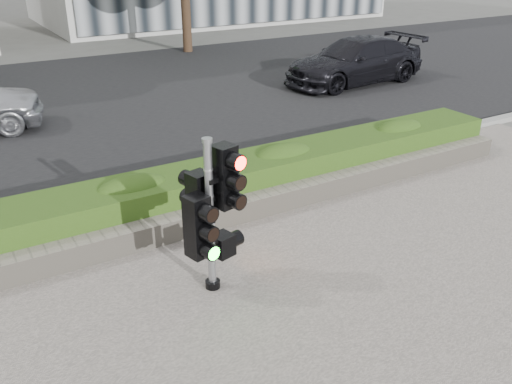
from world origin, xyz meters
The scene contains 7 objects.
ground centered at (0.00, 0.00, 0.00)m, with size 120.00×120.00×0.00m, color #51514C.
road centered at (0.00, 10.00, 0.01)m, with size 60.00×13.00×0.02m, color black.
curb centered at (0.00, 3.15, 0.06)m, with size 60.00×0.25×0.12m, color gray.
stone_wall centered at (0.00, 1.90, 0.20)m, with size 12.00×0.32×0.34m, color gray.
hedge centered at (0.00, 2.55, 0.37)m, with size 12.00×1.00×0.68m, color #517F27.
traffic_signal centered at (-0.91, 0.50, 1.12)m, with size 0.72×0.59×1.98m.
car_dark centered at (7.72, 8.04, 0.69)m, with size 1.88×4.63×1.34m, color black.
Camera 1 is at (-3.37, -4.70, 3.99)m, focal length 38.00 mm.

